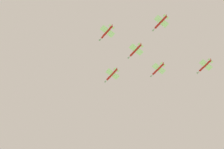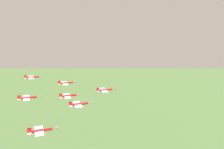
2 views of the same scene
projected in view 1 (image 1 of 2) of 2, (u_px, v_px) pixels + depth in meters
name	position (u px, v px, depth m)	size (l,w,h in m)	color
jet_lead	(112.00, 75.00, 234.78)	(11.44, 8.74, 2.39)	red
jet_port_inner	(107.00, 32.00, 221.64)	(11.44, 8.74, 2.39)	red
jet_starboard_inner	(158.00, 69.00, 234.66)	(11.44, 8.74, 2.39)	red
jet_port_outer	(135.00, 51.00, 225.82)	(11.44, 8.74, 2.39)	red
jet_center_rear	(205.00, 66.00, 232.61)	(11.44, 8.74, 2.39)	red
jet_port_trail	(161.00, 22.00, 218.98)	(11.44, 8.74, 2.39)	red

